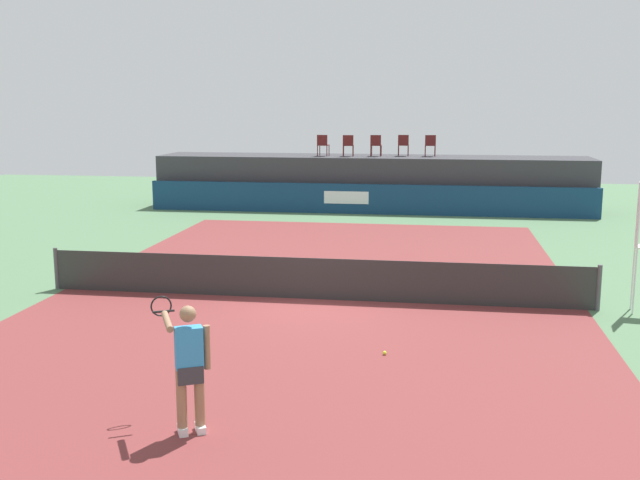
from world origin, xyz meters
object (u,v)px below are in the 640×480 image
Objects in this scene: tennis_ball at (385,353)px; spectator_chair_center at (376,144)px; spectator_chair_right at (403,144)px; net_post_far at (599,288)px; spectator_chair_far_right at (430,144)px; tennis_player at (189,364)px; spectator_chair_left at (348,145)px; net_post_near at (56,268)px; spectator_chair_far_left at (323,144)px.

spectator_chair_center is at bearing 95.20° from tennis_ball.
net_post_far is at bearing -72.46° from spectator_chair_right.
spectator_chair_far_right is 22.89m from tennis_player.
spectator_chair_left is 0.50× the size of tennis_player.
spectator_chair_far_right reaches higher than tennis_ball.
tennis_player is (-6.69, -7.15, 0.46)m from net_post_far.
spectator_chair_far_right is at bearing 7.65° from spectator_chair_center.
spectator_chair_center is 19.05m from tennis_ball.
spectator_chair_left is at bearing 70.67° from net_post_near.
spectator_chair_far_right is at bearing -0.29° from spectator_chair_right.
net_post_near is (-5.24, -14.94, -2.19)m from spectator_chair_left.
spectator_chair_far_left is 15.69m from net_post_near.
spectator_chair_center reaches higher than tennis_ball.
tennis_player is at bearing -88.77° from spectator_chair_left.
spectator_chair_center is (2.21, 0.22, 0.00)m from spectator_chair_far_left.
spectator_chair_far_left and spectator_chair_far_right have the same top height.
spectator_chair_right is at bearing 8.95° from spectator_chair_far_left.
spectator_chair_far_left and spectator_chair_center have the same top height.
spectator_chair_left reaches higher than net_post_far.
net_post_far is (12.40, 0.00, 0.00)m from net_post_near.
net_post_far is (4.90, -15.49, -2.19)m from spectator_chair_right.
tennis_player reaches higher than tennis_ball.
spectator_chair_far_left is 0.50× the size of tennis_player.
net_post_near is at bearing 156.01° from tennis_ball.
net_post_near is at bearing -109.33° from spectator_chair_left.
tennis_player is at bearing -94.52° from spectator_chair_right.
spectator_chair_left is 0.89× the size of net_post_near.
net_post_near is 14.71× the size of tennis_ball.
net_post_near reaches higher than tennis_ball.
spectator_chair_far_left is 1.00× the size of spectator_chair_right.
spectator_chair_left reaches higher than tennis_ball.
net_post_far is at bearing -61.18° from spectator_chair_far_left.
spectator_chair_far_left reaches higher than net_post_near.
tennis_player is at bearing -133.07° from net_post_far.
tennis_ball is (0.58, -19.09, -2.66)m from spectator_chair_right.
spectator_chair_far_right is (3.38, 0.55, 0.00)m from spectator_chair_left.
spectator_chair_far_left is 19.16m from tennis_ball.
spectator_chair_center is 13.06× the size of tennis_ball.
spectator_chair_far_left is 1.00× the size of spectator_chair_center.
spectator_chair_left is (1.07, -0.03, 0.00)m from spectator_chair_far_left.
spectator_chair_far_left reaches higher than tennis_ball.
tennis_player reaches higher than net_post_near.
spectator_chair_left is at bearing -1.57° from spectator_chair_far_left.
spectator_chair_left reaches higher than net_post_near.
spectator_chair_center is (1.14, 0.25, 0.00)m from spectator_chair_left.
spectator_chair_left is 22.16m from tennis_player.
spectator_chair_right and spectator_chair_far_right have the same top height.
spectator_chair_left is 1.00× the size of spectator_chair_far_right.
tennis_ball is (1.71, -18.78, -2.66)m from spectator_chair_center.
spectator_chair_right reaches higher than net_post_far.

